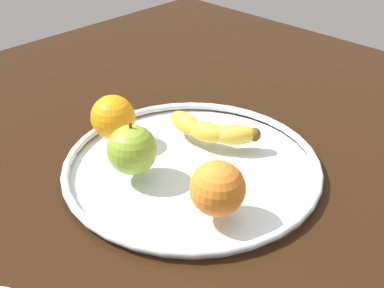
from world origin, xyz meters
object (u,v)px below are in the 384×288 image
Objects in this scene: apple at (132,150)px; orange_center at (113,117)px; fruit_bowl at (192,165)px; banana at (211,130)px; orange_front_right at (218,188)px.

orange_center is (-9.75, 4.16, -0.08)cm from apple.
apple reaches higher than orange_center.
fruit_bowl is at bearing 14.85° from orange_center.
banana is at bearing 108.74° from fruit_bowl.
apple is 10.60cm from orange_center.
orange_center is 0.98× the size of orange_front_right.
fruit_bowl is 2.51× the size of banana.
banana reaches higher than fruit_bowl.
orange_center is at bearing -156.97° from banana.
apple reaches higher than fruit_bowl.
orange_front_right reaches higher than orange_center.
fruit_bowl is at bearing 149.77° from orange_front_right.
orange_front_right is (24.63, -2.42, 0.07)cm from orange_center.
orange_center is at bearing 156.91° from apple.
banana is at bearing 41.52° from orange_center.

